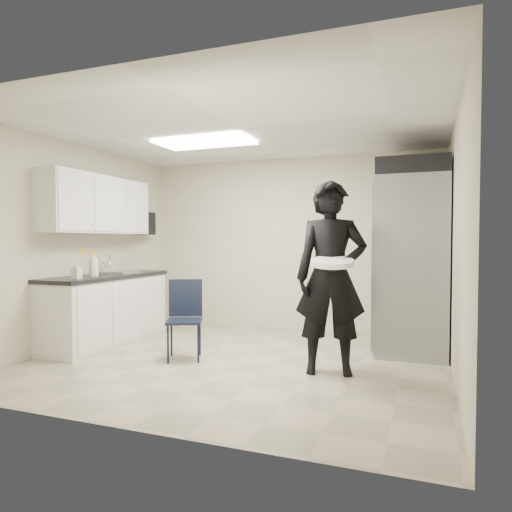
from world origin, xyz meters
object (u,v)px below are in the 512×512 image
at_px(folding_chair, 184,321).
at_px(commercial_fridge, 413,265).
at_px(man_tuxedo, 331,277).
at_px(lower_counter, 107,311).

bearing_deg(folding_chair, commercial_fridge, 6.01).
bearing_deg(commercial_fridge, folding_chair, -149.51).
xyz_separation_m(folding_chair, man_tuxedo, (1.67, 0.05, 0.54)).
height_order(lower_counter, man_tuxedo, man_tuxedo).
bearing_deg(lower_counter, commercial_fridge, 15.88).
height_order(lower_counter, folding_chair, folding_chair).
bearing_deg(lower_counter, folding_chair, -14.40).
bearing_deg(man_tuxedo, lower_counter, 160.64).
height_order(lower_counter, commercial_fridge, commercial_fridge).
bearing_deg(commercial_fridge, lower_counter, -164.12).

